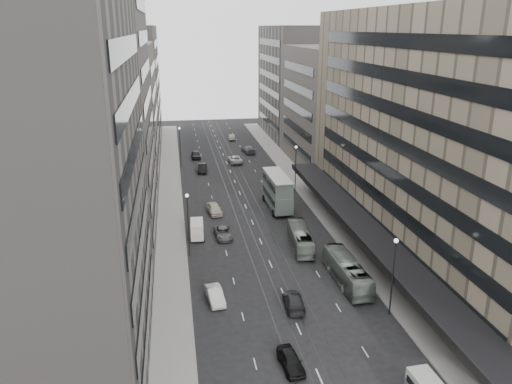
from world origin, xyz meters
TOP-DOWN VIEW (x-y plane):
  - ground at (0.00, 0.00)m, footprint 220.00×220.00m
  - sidewalk_right at (12.00, 37.50)m, footprint 4.00×125.00m
  - sidewalk_left at (-12.00, 37.50)m, footprint 4.00×125.00m
  - department_store at (21.45, 8.00)m, footprint 19.20×60.00m
  - building_right_mid at (21.50, 52.00)m, footprint 15.00×28.00m
  - building_right_far at (21.50, 82.00)m, footprint 15.00×32.00m
  - building_left_a at (-21.50, -8.00)m, footprint 15.00×28.00m
  - building_left_b at (-21.50, 19.00)m, footprint 15.00×26.00m
  - building_left_c at (-21.50, 46.00)m, footprint 15.00×28.00m
  - building_left_d at (-21.50, 79.00)m, footprint 15.00×38.00m
  - lamp_right_near at (9.70, -5.00)m, footprint 0.44×0.44m
  - lamp_right_far at (9.70, 35.00)m, footprint 0.44×0.44m
  - lamp_left_near at (-9.70, 12.00)m, footprint 0.44×0.44m
  - lamp_left_far at (-9.70, 55.00)m, footprint 0.44×0.44m
  - bus_near at (7.59, 2.02)m, footprint 2.67×10.61m
  - bus_far at (4.79, 12.18)m, footprint 3.13×9.76m
  - double_decker at (4.87, 27.39)m, footprint 3.29×10.16m
  - panel_van at (-8.43, 17.48)m, footprint 2.03×3.90m
  - sedan_0 at (-2.09, -11.49)m, footprint 2.01×4.24m
  - sedan_1 at (-7.48, 0.42)m, footprint 2.01×4.51m
  - sedan_2 at (-4.85, 17.10)m, footprint 2.40×4.86m
  - sedan_3 at (0.46, -2.09)m, footprint 2.37×4.97m
  - sedan_4 at (-5.27, 26.59)m, footprint 2.49×4.94m
  - sedan_5 at (-5.56, 50.44)m, footprint 2.16×5.07m
  - sedan_6 at (1.78, 56.53)m, footprint 2.88×5.72m
  - sedan_7 at (5.92, 64.72)m, footprint 2.86×5.78m
  - sedan_8 at (-6.31, 61.73)m, footprint 2.09×4.80m
  - sedan_9 at (3.80, 79.43)m, footprint 1.69×4.35m

SIDE VIEW (x-z plane):
  - ground at x=0.00m, z-range 0.00..0.00m
  - sidewalk_right at x=12.00m, z-range 0.00..0.15m
  - sidewalk_left at x=-12.00m, z-range 0.00..0.15m
  - sedan_2 at x=-4.85m, z-range 0.00..1.33m
  - sedan_3 at x=0.46m, z-range 0.00..1.40m
  - sedan_0 at x=-2.09m, z-range 0.00..1.40m
  - sedan_9 at x=3.80m, z-range 0.00..1.41m
  - sedan_1 at x=-7.48m, z-range 0.00..1.44m
  - sedan_6 at x=1.78m, z-range 0.00..1.55m
  - sedan_8 at x=-6.31m, z-range 0.00..1.61m
  - sedan_7 at x=5.92m, z-range 0.00..1.61m
  - sedan_4 at x=-5.27m, z-range 0.00..1.62m
  - sedan_5 at x=-5.56m, z-range 0.00..1.62m
  - panel_van at x=-8.43m, z-range 0.12..2.54m
  - bus_far at x=4.79m, z-range 0.00..2.67m
  - bus_near at x=7.59m, z-range 0.00..2.94m
  - double_decker at x=4.87m, z-range 0.22..5.74m
  - lamp_right_near at x=9.70m, z-range 1.04..9.36m
  - lamp_right_far at x=9.70m, z-range 1.04..9.36m
  - lamp_left_near at x=-9.70m, z-range 1.04..9.36m
  - lamp_left_far at x=-9.70m, z-range 1.04..9.36m
  - building_right_mid at x=21.50m, z-range 0.00..24.00m
  - building_left_c at x=-21.50m, z-range 0.00..25.00m
  - building_right_far at x=21.50m, z-range 0.00..28.00m
  - building_left_d at x=-21.50m, z-range 0.00..28.00m
  - department_store at x=21.45m, z-range -0.05..29.95m
  - building_left_a at x=-21.50m, z-range 0.00..30.00m
  - building_left_b at x=-21.50m, z-range 0.00..34.00m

